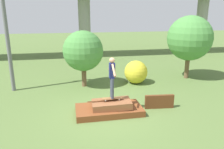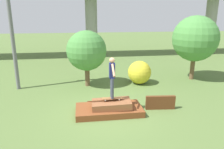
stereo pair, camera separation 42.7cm
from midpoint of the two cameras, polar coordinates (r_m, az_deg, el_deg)
ground_plane at (r=9.40m, az=0.53°, el=-9.99°), size 80.00×80.00×0.00m
scrap_pile at (r=9.30m, az=0.73°, el=-8.83°), size 2.78×1.39×0.60m
scrap_plank_loose at (r=9.90m, az=13.74°, el=-7.15°), size 1.30×0.26×0.61m
skateboard at (r=9.13m, az=1.35°, el=-6.20°), size 0.84×0.21×0.09m
skater at (r=8.80m, az=1.39°, el=-0.09°), size 0.22×1.24×1.71m
utility_pole at (r=12.60m, az=-23.90°, el=10.81°), size 1.30×0.20×6.32m
tree_behind_left at (r=14.51m, az=21.72°, el=8.67°), size 2.78×2.78×3.97m
tree_behind_right at (r=12.33m, az=-5.68°, el=6.18°), size 2.25×2.25×3.18m
bush_yellow_flowering at (r=13.07m, az=8.12°, el=0.54°), size 1.38×1.38×1.38m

